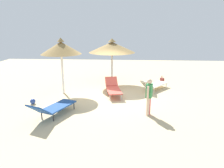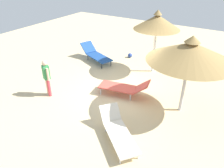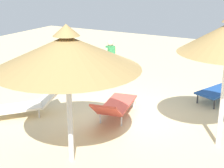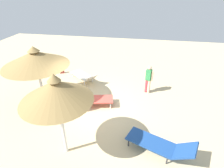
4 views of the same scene
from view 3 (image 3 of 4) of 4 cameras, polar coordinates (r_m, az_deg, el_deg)
ground at (r=9.00m, az=1.43°, el=-6.25°), size 24.00×24.00×0.10m
parasol_umbrella_back at (r=6.35m, az=-7.58°, el=5.31°), size 2.80×2.80×2.81m
lounge_chair_center at (r=9.36m, az=-15.07°, el=-3.50°), size 1.77×1.96×0.68m
lounge_chair_far_left at (r=8.83m, az=0.49°, el=-3.69°), size 1.05×2.12×0.76m
person_standing_near_right at (r=11.60m, az=-0.27°, el=4.16°), size 0.30×0.41×1.53m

